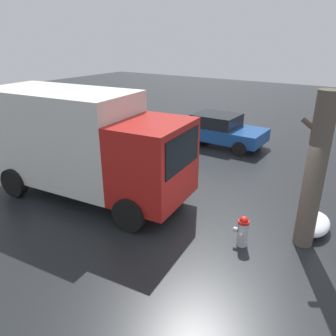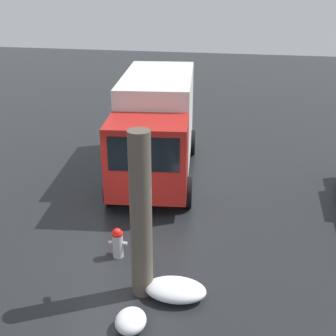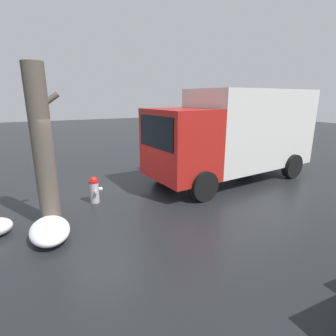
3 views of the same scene
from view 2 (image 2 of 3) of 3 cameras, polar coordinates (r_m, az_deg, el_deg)
The scene contains 6 objects.
ground_plane at distance 11.63m, azimuth -6.06°, elevation -10.65°, with size 60.00×60.00×0.00m, color black.
fire_hydrant at distance 11.42m, azimuth -6.14°, elevation -8.98°, with size 0.36×0.46×0.78m.
tree_trunk at distance 9.48m, azimuth -3.32°, elevation -5.91°, with size 0.69×0.45×3.67m.
delivery_truck at distance 15.44m, azimuth -1.47°, elevation 5.39°, with size 6.59×3.05×3.22m.
snow_pile_by_hydrant at distance 9.51m, azimuth -4.56°, elevation -18.09°, with size 0.72×0.60×0.37m.
snow_pile_curbside at distance 10.21m, azimuth 0.92°, elevation -14.61°, with size 0.81×1.31×0.39m.
Camera 2 is at (-9.25, -2.87, 6.45)m, focal length 50.00 mm.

